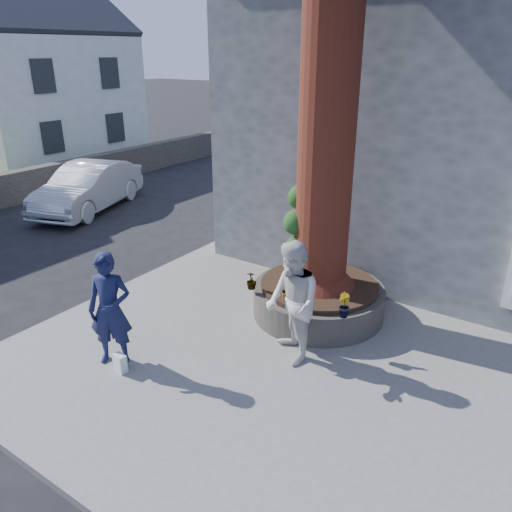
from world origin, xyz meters
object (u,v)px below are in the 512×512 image
Objects in this scene: planter at (318,299)px; man at (110,310)px; car_silver at (88,187)px; woman at (292,303)px.

man is at bearing -121.24° from planter.
car_silver is (-6.98, 5.11, -0.31)m from man.
planter is at bearing 27.95° from man.
woman is at bearing 5.24° from man.
car_silver is at bearing -160.67° from woman.
woman is 9.79m from car_silver.
man reaches higher than car_silver.
man is 2.66m from woman.
planter is at bearing 142.40° from woman.
woman is (2.15, 1.56, 0.06)m from man.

